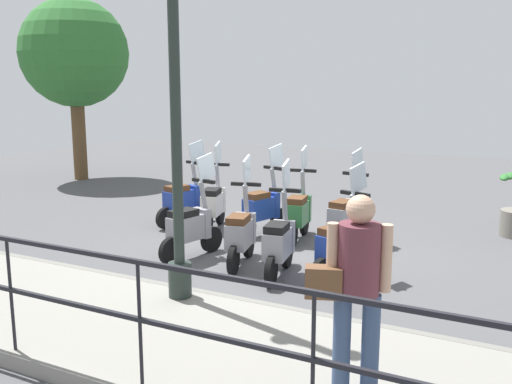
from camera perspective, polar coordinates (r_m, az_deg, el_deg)
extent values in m
plane|color=#4C4C4F|center=(8.66, 2.36, -6.36)|extent=(28.00, 28.00, 0.00)
cube|color=gray|center=(6.06, -10.80, -13.51)|extent=(2.20, 20.00, 0.15)
cube|color=slate|center=(6.85, -5.33, -10.45)|extent=(0.10, 20.00, 0.15)
cube|color=black|center=(4.98, -18.35, -5.48)|extent=(0.04, 16.00, 0.04)
cube|color=black|center=(5.13, -18.04, -10.56)|extent=(0.04, 16.00, 0.04)
cylinder|color=black|center=(4.02, 5.71, -17.01)|extent=(0.03, 0.03, 1.05)
cylinder|color=black|center=(4.69, -11.53, -12.98)|extent=(0.03, 0.03, 1.05)
cylinder|color=black|center=(5.66, -23.30, -9.46)|extent=(0.03, 0.03, 1.05)
cylinder|color=#232D28|center=(6.63, -7.61, -8.67)|extent=(0.26, 0.26, 0.40)
cylinder|color=#232D28|center=(6.27, -8.04, 7.93)|extent=(0.12, 0.12, 4.20)
cylinder|color=#384C70|center=(4.65, 11.36, -14.73)|extent=(0.14, 0.14, 0.82)
cylinder|color=#384C70|center=(4.64, 8.56, -14.70)|extent=(0.14, 0.14, 0.82)
cylinder|color=brown|center=(4.39, 10.25, -6.62)|extent=(0.41, 0.41, 0.55)
sphere|color=tan|center=(4.30, 10.42, -1.71)|extent=(0.22, 0.22, 0.22)
cylinder|color=tan|center=(4.40, 12.88, -6.48)|extent=(0.09, 0.09, 0.52)
cylinder|color=tan|center=(4.38, 7.63, -6.38)|extent=(0.09, 0.09, 0.52)
cube|color=brown|center=(4.39, 6.78, -8.92)|extent=(0.23, 0.31, 0.24)
cylinder|color=brown|center=(16.13, -17.27, 5.28)|extent=(0.36, 0.36, 2.30)
sphere|color=#2D6B2D|center=(16.09, -17.71, 13.12)|extent=(2.83, 2.83, 2.83)
ellipsoid|color=#2D6B2D|center=(10.50, 23.63, 1.37)|extent=(0.56, 0.16, 0.10)
ellipsoid|color=#2D6B2D|center=(10.68, 24.07, 1.47)|extent=(0.56, 0.16, 0.10)
cylinder|color=black|center=(7.93, 10.29, -6.65)|extent=(0.41, 0.20, 0.40)
cylinder|color=black|center=(7.29, 6.55, -8.10)|extent=(0.41, 0.20, 0.40)
cube|color=navy|center=(7.46, 8.17, -5.45)|extent=(0.66, 0.45, 0.36)
cube|color=navy|center=(7.68, 9.48, -4.86)|extent=(0.21, 0.32, 0.44)
cube|color=#4C2D19|center=(7.34, 7.89, -3.84)|extent=(0.46, 0.37, 0.10)
cylinder|color=gray|center=(7.64, 9.82, -2.20)|extent=(0.20, 0.12, 0.55)
cube|color=black|center=(7.58, 9.88, -0.18)|extent=(0.19, 0.44, 0.05)
cube|color=silver|center=(7.60, 10.19, 1.37)|extent=(0.38, 0.15, 0.42)
cylinder|color=black|center=(8.09, 3.12, -6.13)|extent=(0.41, 0.15, 0.40)
cylinder|color=black|center=(7.32, 1.53, -7.93)|extent=(0.41, 0.15, 0.40)
cube|color=gray|center=(7.55, 2.22, -5.15)|extent=(0.64, 0.38, 0.36)
cube|color=gray|center=(7.81, 2.77, -4.45)|extent=(0.17, 0.32, 0.44)
cube|color=black|center=(7.42, 2.09, -3.58)|extent=(0.44, 0.33, 0.10)
cylinder|color=gray|center=(7.78, 2.90, -1.82)|extent=(0.19, 0.10, 0.55)
cube|color=black|center=(7.73, 2.92, 0.17)|extent=(0.14, 0.44, 0.05)
cube|color=silver|center=(7.75, 3.05, 1.71)|extent=(0.39, 0.10, 0.42)
cylinder|color=black|center=(8.54, -0.74, -5.20)|extent=(0.41, 0.17, 0.40)
cylinder|color=black|center=(7.77, -2.28, -6.83)|extent=(0.41, 0.17, 0.40)
cube|color=gray|center=(8.00, -1.64, -4.22)|extent=(0.65, 0.41, 0.36)
cube|color=gray|center=(8.27, -1.11, -3.59)|extent=(0.19, 0.32, 0.44)
cube|color=#4C2D19|center=(7.88, -1.78, -2.73)|extent=(0.45, 0.35, 0.10)
cylinder|color=gray|center=(8.24, -1.01, -1.10)|extent=(0.19, 0.11, 0.55)
cube|color=black|center=(8.19, -1.01, 0.79)|extent=(0.16, 0.44, 0.05)
cube|color=silver|center=(8.22, -0.91, 2.23)|extent=(0.38, 0.12, 0.42)
cylinder|color=black|center=(8.82, -4.48, -4.73)|extent=(0.41, 0.17, 0.40)
cylinder|color=black|center=(8.27, -8.52, -5.86)|extent=(0.41, 0.17, 0.40)
cube|color=gray|center=(8.41, -6.89, -3.56)|extent=(0.65, 0.41, 0.36)
cube|color=gray|center=(8.60, -5.49, -3.08)|extent=(0.18, 0.32, 0.44)
cube|color=black|center=(8.31, -7.28, -2.11)|extent=(0.45, 0.34, 0.10)
cylinder|color=gray|center=(8.56, -5.24, -0.70)|extent=(0.19, 0.11, 0.55)
cube|color=black|center=(8.51, -5.27, 1.12)|extent=(0.16, 0.44, 0.05)
cube|color=silver|center=(8.52, -5.01, 2.50)|extent=(0.38, 0.11, 0.42)
cylinder|color=black|center=(9.58, 10.15, -3.61)|extent=(0.41, 0.15, 0.40)
cylinder|color=black|center=(8.87, 7.71, -4.69)|extent=(0.41, 0.15, 0.40)
cube|color=gray|center=(9.08, 8.78, -2.54)|extent=(0.64, 0.38, 0.36)
cube|color=gray|center=(9.33, 9.63, -2.08)|extent=(0.17, 0.32, 0.44)
cube|color=#4C2D19|center=(8.97, 8.61, -1.19)|extent=(0.44, 0.32, 0.10)
cylinder|color=gray|center=(9.31, 9.87, 0.12)|extent=(0.19, 0.10, 0.55)
cube|color=black|center=(9.26, 9.92, 1.79)|extent=(0.13, 0.44, 0.05)
cube|color=silver|center=(9.29, 10.13, 3.05)|extent=(0.39, 0.10, 0.42)
cylinder|color=black|center=(9.85, 4.87, -3.08)|extent=(0.41, 0.14, 0.40)
cylinder|color=black|center=(9.07, 3.69, -4.28)|extent=(0.41, 0.14, 0.40)
cube|color=#2D6B38|center=(9.31, 4.20, -2.11)|extent=(0.64, 0.37, 0.36)
cube|color=#2D6B38|center=(9.58, 4.61, -1.62)|extent=(0.17, 0.32, 0.44)
cube|color=#4C2D19|center=(9.20, 4.12, -0.80)|extent=(0.44, 0.32, 0.10)
cylinder|color=gray|center=(9.57, 4.73, 0.53)|extent=(0.19, 0.10, 0.55)
cube|color=black|center=(9.53, 4.75, 2.15)|extent=(0.13, 0.44, 0.05)
cube|color=silver|center=(9.56, 4.85, 3.39)|extent=(0.39, 0.09, 0.42)
cylinder|color=black|center=(10.07, 2.35, -2.74)|extent=(0.41, 0.19, 0.40)
cylinder|color=black|center=(9.48, -0.97, -3.58)|extent=(0.41, 0.19, 0.40)
cube|color=navy|center=(9.65, 0.40, -1.62)|extent=(0.66, 0.44, 0.36)
cube|color=navy|center=(9.85, 1.56, -1.25)|extent=(0.20, 0.32, 0.44)
cube|color=#4C2D19|center=(9.55, 0.11, -0.34)|extent=(0.46, 0.36, 0.10)
cylinder|color=gray|center=(9.83, 1.80, 0.83)|extent=(0.20, 0.12, 0.55)
cube|color=black|center=(9.79, 1.81, 2.41)|extent=(0.18, 0.44, 0.05)
cube|color=silver|center=(9.81, 2.05, 3.61)|extent=(0.38, 0.14, 0.42)
cylinder|color=black|center=(10.55, -3.60, -2.14)|extent=(0.41, 0.19, 0.40)
cylinder|color=black|center=(9.77, -4.85, -3.20)|extent=(0.41, 0.19, 0.40)
cube|color=beige|center=(10.02, -4.36, -1.20)|extent=(0.65, 0.43, 0.36)
cube|color=beige|center=(10.28, -3.92, -0.76)|extent=(0.20, 0.32, 0.44)
cube|color=black|center=(9.90, -4.48, 0.02)|extent=(0.46, 0.36, 0.10)
cylinder|color=gray|center=(10.28, -3.86, 1.24)|extent=(0.19, 0.12, 0.55)
cube|color=black|center=(10.24, -3.88, 2.76)|extent=(0.18, 0.44, 0.05)
cube|color=silver|center=(10.27, -3.80, 3.91)|extent=(0.38, 0.13, 0.42)
cylinder|color=black|center=(10.76, -5.44, -1.91)|extent=(0.41, 0.20, 0.40)
cylinder|color=black|center=(10.26, -8.98, -2.61)|extent=(0.41, 0.20, 0.40)
cube|color=navy|center=(10.40, -7.57, -0.82)|extent=(0.66, 0.45, 0.36)
cube|color=navy|center=(10.57, -6.33, -0.49)|extent=(0.20, 0.32, 0.44)
cube|color=#4C2D19|center=(10.31, -7.91, 0.38)|extent=(0.46, 0.37, 0.10)
cylinder|color=gray|center=(10.54, -6.12, 1.44)|extent=(0.20, 0.12, 0.55)
cube|color=black|center=(10.50, -6.15, 2.93)|extent=(0.19, 0.44, 0.05)
cube|color=silver|center=(10.52, -5.92, 4.04)|extent=(0.38, 0.14, 0.42)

